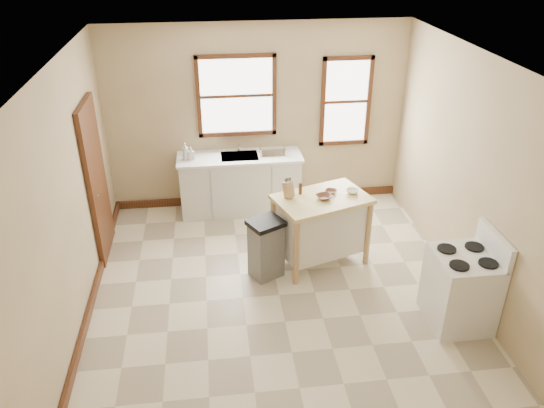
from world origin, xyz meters
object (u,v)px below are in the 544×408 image
Objects in this scene: kitchen_island at (320,230)px; pepper_grinder at (300,189)px; bowl_c at (352,191)px; gas_stove at (462,279)px; knife_block at (288,190)px; soap_bottle_a at (185,151)px; bowl_a at (324,197)px; bowl_b at (331,191)px; soap_bottle_b at (191,153)px; trash_bin at (266,248)px; dish_rack at (272,151)px.

pepper_grinder reaches higher than kitchen_island.
gas_stove is (0.88, -1.44, -0.40)m from bowl_c.
knife_block reaches higher than pepper_grinder.
gas_stove is at bearing -72.26° from knife_block.
soap_bottle_a is 1.66× the size of bowl_c.
pepper_grinder is at bearing 148.78° from bowl_a.
knife_block is at bearing 168.43° from bowl_a.
knife_block is at bearing -179.12° from bowl_c.
bowl_b is at bearing 170.71° from bowl_c.
gas_stove reaches higher than bowl_a.
bowl_b is at bearing -40.71° from soap_bottle_b.
trash_bin is at bearing -74.88° from soap_bottle_a.
bowl_a is 0.17× the size of gas_stove.
soap_bottle_b is 0.98× the size of bowl_a.
bowl_a is at bearing -81.69° from kitchen_island.
kitchen_island is 0.50m from bowl_a.
pepper_grinder is (0.16, 0.08, -0.03)m from knife_block.
trash_bin is at bearing 179.33° from kitchen_island.
kitchen_island is 0.65m from bowl_c.
pepper_grinder is 0.87m from trash_bin.
pepper_grinder is at bearing -57.15° from soap_bottle_a.
soap_bottle_a is 2.31m from bowl_b.
knife_block is 0.18× the size of gas_stove.
pepper_grinder is (0.18, -1.39, 0.05)m from dish_rack.
soap_bottle_a reaches higher than pepper_grinder.
dish_rack is (1.20, 0.05, -0.05)m from soap_bottle_b.
bowl_b is (0.58, -1.41, -0.01)m from dish_rack.
soap_bottle_a is 1.37× the size of soap_bottle_b.
soap_bottle_b is 0.49× the size of dish_rack.
trash_bin is at bearing -65.63° from soap_bottle_b.
pepper_grinder is 0.78× the size of bowl_a.
soap_bottle_a is 1.35× the size of bowl_a.
kitchen_island is (1.64, -1.48, -0.54)m from soap_bottle_b.
soap_bottle_a reaches higher than gas_stove.
dish_rack is at bearing 120.21° from bowl_c.
soap_bottle_a is 0.23× the size of gas_stove.
pepper_grinder is (-0.26, 0.13, 0.55)m from kitchen_island.
knife_block is at bearing -65.02° from dish_rack.
trash_bin is at bearing -75.41° from dish_rack.
kitchen_island is at bearing -27.34° from pepper_grinder.
soap_bottle_a is 1.99m from pepper_grinder.
bowl_a is (0.27, -0.17, -0.05)m from pepper_grinder.
bowl_b is at bearing -43.41° from dish_rack.
bowl_b is (1.86, -1.37, -0.09)m from soap_bottle_a.
pepper_grinder is 0.96× the size of bowl_c.
bowl_a is 0.19m from bowl_b.
soap_bottle_a reaches higher than bowl_c.
soap_bottle_b is 2.24m from bowl_a.
trash_bin is (-1.15, -0.31, -0.57)m from bowl_c.
bowl_a is (1.66, -1.51, -0.05)m from soap_bottle_b.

